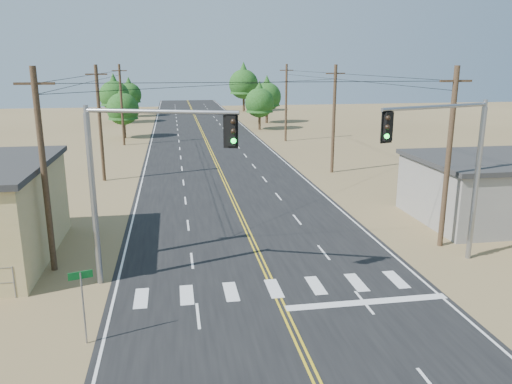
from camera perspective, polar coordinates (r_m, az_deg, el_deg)
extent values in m
cube|color=black|center=(44.14, -3.62, 1.27)|extent=(15.00, 200.00, 0.02)
cylinder|color=gray|center=(24.75, -25.92, -9.26)|extent=(0.06, 0.06, 1.50)
cylinder|color=#4C3826|center=(26.02, -23.06, 2.02)|extent=(0.30, 0.30, 10.00)
cube|color=#4C3826|center=(25.53, -24.00, 11.25)|extent=(1.80, 0.12, 0.12)
cylinder|color=#4C3826|center=(45.46, -17.39, 7.41)|extent=(0.30, 0.30, 10.00)
cube|color=#4C3826|center=(45.18, -17.80, 12.70)|extent=(1.80, 0.12, 0.12)
cylinder|color=#4C3826|center=(65.24, -15.10, 9.54)|extent=(0.30, 0.30, 10.00)
cube|color=#4C3826|center=(65.05, -15.35, 13.23)|extent=(1.80, 0.12, 0.12)
cylinder|color=#4C3826|center=(29.29, 21.11, 3.49)|extent=(0.30, 0.30, 10.00)
cube|color=#4C3826|center=(28.85, 21.88, 11.69)|extent=(1.80, 0.12, 0.12)
cylinder|color=#4C3826|center=(47.41, 8.88, 8.17)|extent=(0.30, 0.30, 10.00)
cube|color=#4C3826|center=(47.14, 9.08, 13.24)|extent=(1.80, 0.12, 0.12)
cylinder|color=#4C3826|center=(66.61, 3.46, 10.10)|extent=(0.30, 0.30, 10.00)
cube|color=#4C3826|center=(66.42, 3.51, 13.72)|extent=(1.80, 0.12, 0.12)
cylinder|color=gray|center=(23.84, -18.06, -1.05)|extent=(0.27, 0.27, 8.01)
cylinder|color=gray|center=(23.14, -18.84, 8.55)|extent=(0.21, 0.21, 0.69)
cylinder|color=gray|center=(21.73, -10.85, 9.02)|extent=(6.48, 2.39, 0.18)
cube|color=black|center=(20.96, -2.84, 7.02)|extent=(0.49, 0.46, 1.26)
sphere|color=black|center=(20.72, -2.60, 8.05)|extent=(0.23, 0.23, 0.23)
sphere|color=black|center=(20.77, -2.59, 6.95)|extent=(0.23, 0.23, 0.23)
sphere|color=#0CE533|center=(20.83, -2.58, 5.86)|extent=(0.23, 0.23, 0.23)
cylinder|color=gray|center=(28.08, 23.84, 0.72)|extent=(0.28, 0.28, 8.03)
cylinder|color=gray|center=(27.49, 24.70, 8.87)|extent=(0.21, 0.21, 0.69)
cylinder|color=gray|center=(24.95, 19.98, 9.14)|extent=(6.35, 2.26, 0.18)
cube|color=black|center=(22.94, 14.74, 7.25)|extent=(0.49, 0.45, 1.26)
sphere|color=black|center=(22.69, 14.86, 8.19)|extent=(0.23, 0.23, 0.23)
sphere|color=black|center=(22.73, 14.79, 7.18)|extent=(0.23, 0.23, 0.23)
sphere|color=#0CE533|center=(22.78, 14.73, 6.18)|extent=(0.23, 0.23, 0.23)
cylinder|color=gray|center=(19.74, -19.11, -12.46)|extent=(0.07, 0.07, 2.85)
cube|color=#0E6524|center=(19.20, -19.43, -8.96)|extent=(0.83, 0.27, 0.29)
cylinder|color=#3F2D1E|center=(71.90, -14.84, 7.02)|extent=(0.45, 0.45, 2.63)
cone|color=#1A3F12|center=(71.55, -15.03, 9.92)|extent=(4.09, 4.09, 4.67)
sphere|color=#1A3F12|center=(71.62, -14.98, 9.16)|extent=(4.38, 4.38, 4.38)
cylinder|color=#3F2D1E|center=(90.61, -15.74, 8.56)|extent=(0.43, 0.43, 3.06)
cone|color=#1A3F12|center=(90.31, -15.93, 11.24)|extent=(4.76, 4.76, 5.43)
sphere|color=#1A3F12|center=(90.37, -15.88, 10.54)|extent=(5.09, 5.09, 5.09)
cylinder|color=#3F2D1E|center=(100.77, -14.18, 9.12)|extent=(0.44, 0.44, 2.74)
cone|color=#1A3F12|center=(100.51, -14.32, 11.28)|extent=(4.27, 4.27, 4.88)
sphere|color=#1A3F12|center=(100.57, -14.28, 10.72)|extent=(4.57, 4.57, 4.57)
cylinder|color=#3F2D1E|center=(78.55, 0.40, 8.13)|extent=(0.40, 0.40, 2.72)
cone|color=#1A3F12|center=(78.22, 0.41, 10.88)|extent=(4.22, 4.22, 4.83)
sphere|color=#1A3F12|center=(78.29, 0.41, 10.16)|extent=(4.53, 4.53, 4.53)
cylinder|color=#3F2D1E|center=(87.54, 1.23, 8.86)|extent=(0.48, 0.48, 2.94)
cone|color=#1A3F12|center=(87.23, 1.25, 11.53)|extent=(4.57, 4.57, 5.22)
sphere|color=#1A3F12|center=(87.30, 1.24, 10.83)|extent=(4.89, 4.89, 4.89)
cylinder|color=#3F2D1E|center=(109.04, -1.41, 10.19)|extent=(0.49, 0.49, 3.74)
cone|color=#1A3F12|center=(108.77, -1.43, 12.92)|extent=(5.82, 5.82, 6.65)
sphere|color=#1A3F12|center=(108.82, -1.43, 12.21)|extent=(6.24, 6.24, 6.24)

